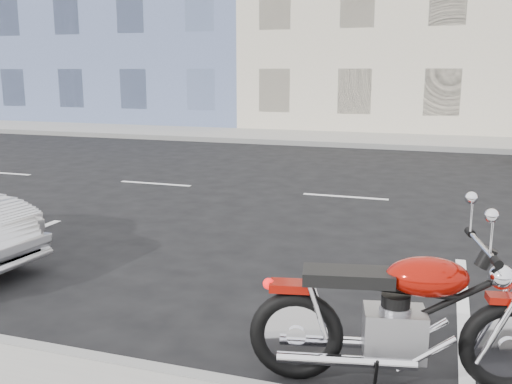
% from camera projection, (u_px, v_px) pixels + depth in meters
% --- Properties ---
extents(ground, '(120.00, 120.00, 0.00)m').
position_uv_depth(ground, '(458.00, 205.00, 10.09)').
color(ground, black).
rests_on(ground, ground).
extents(sidewalk_far, '(80.00, 3.40, 0.15)m').
position_uv_depth(sidewalk_far, '(302.00, 137.00, 19.70)').
color(sidewalk_far, gray).
rests_on(sidewalk_far, ground).
extents(curb_far, '(80.00, 0.12, 0.16)m').
position_uv_depth(curb_far, '(289.00, 143.00, 18.12)').
color(curb_far, gray).
rests_on(curb_far, ground).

